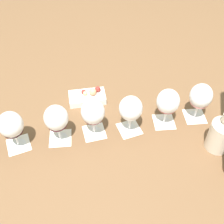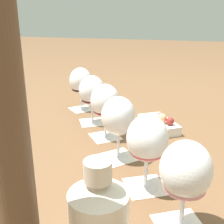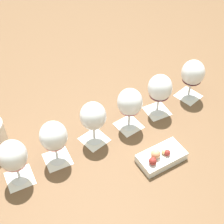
{
  "view_description": "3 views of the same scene",
  "coord_description": "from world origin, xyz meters",
  "views": [
    {
      "loc": [
        -0.33,
        0.69,
        0.93
      ],
      "look_at": [
        -0.0,
        -0.0,
        0.11
      ],
      "focal_mm": 45.0,
      "sensor_mm": 36.0,
      "label": 1
    },
    {
      "loc": [
        -0.76,
        -0.24,
        0.39
      ],
      "look_at": [
        -0.0,
        -0.0,
        0.11
      ],
      "focal_mm": 45.0,
      "sensor_mm": 36.0,
      "label": 2
    },
    {
      "loc": [
        0.06,
        -0.88,
        0.99
      ],
      "look_at": [
        -0.0,
        -0.0,
        0.11
      ],
      "focal_mm": 55.0,
      "sensor_mm": 36.0,
      "label": 3
    }
  ],
  "objects": [
    {
      "name": "wine_glass_0",
      "position": [
        -0.3,
        -0.23,
        0.12
      ],
      "size": [
        0.1,
        0.1,
        0.18
      ],
      "color": "white",
      "rests_on": "tasting_card_0"
    },
    {
      "name": "wine_glass_2",
      "position": [
        -0.07,
        -0.04,
        0.12
      ],
      "size": [
        0.1,
        0.1,
        0.18
      ],
      "color": "white",
      "rests_on": "tasting_card_2"
    },
    {
      "name": "ceramic_vase",
      "position": [
        -0.42,
        -0.11,
        0.08
      ],
      "size": [
        0.1,
        0.1,
        0.19
      ],
      "color": "beige",
      "rests_on": "ground_plane"
    },
    {
      "name": "tasting_card_5",
      "position": [
        0.31,
        0.23,
        0.0
      ],
      "size": [
        0.13,
        0.13,
        0.0
      ],
      "color": "silver",
      "rests_on": "ground_plane"
    },
    {
      "name": "wine_glass_3",
      "position": [
        0.06,
        0.04,
        0.12
      ],
      "size": [
        0.1,
        0.1,
        0.18
      ],
      "color": "white",
      "rests_on": "tasting_card_3"
    },
    {
      "name": "tasting_card_2",
      "position": [
        -0.07,
        -0.04,
        0.0
      ],
      "size": [
        0.13,
        0.13,
        0.0
      ],
      "color": "silver",
      "rests_on": "ground_plane"
    },
    {
      "name": "wine_glass_1",
      "position": [
        -0.19,
        -0.14,
        0.12
      ],
      "size": [
        0.1,
        0.1,
        0.18
      ],
      "color": "white",
      "rests_on": "tasting_card_1"
    },
    {
      "name": "ground_plane",
      "position": [
        0.0,
        0.0,
        0.0
      ],
      "size": [
        8.0,
        8.0,
        0.0
      ],
      "primitive_type": "plane",
      "color": "brown"
    },
    {
      "name": "wine_glass_5",
      "position": [
        0.31,
        0.23,
        0.12
      ],
      "size": [
        0.1,
        0.1,
        0.18
      ],
      "color": "white",
      "rests_on": "tasting_card_5"
    },
    {
      "name": "tasting_card_3",
      "position": [
        0.06,
        0.04,
        0.0
      ],
      "size": [
        0.13,
        0.13,
        0.0
      ],
      "color": "silver",
      "rests_on": "ground_plane"
    },
    {
      "name": "tasting_card_4",
      "position": [
        0.17,
        0.13,
        0.0
      ],
      "size": [
        0.12,
        0.13,
        0.0
      ],
      "color": "silver",
      "rests_on": "ground_plane"
    },
    {
      "name": "wine_glass_4",
      "position": [
        0.17,
        0.13,
        0.12
      ],
      "size": [
        0.1,
        0.1,
        0.18
      ],
      "color": "white",
      "rests_on": "tasting_card_4"
    },
    {
      "name": "tasting_card_1",
      "position": [
        -0.19,
        -0.14,
        0.0
      ],
      "size": [
        0.12,
        0.13,
        0.0
      ],
      "color": "silver",
      "rests_on": "ground_plane"
    },
    {
      "name": "snack_dish",
      "position": [
        0.18,
        -0.12,
        0.02
      ],
      "size": [
        0.19,
        0.17,
        0.07
      ],
      "color": "white",
      "rests_on": "ground_plane"
    }
  ]
}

